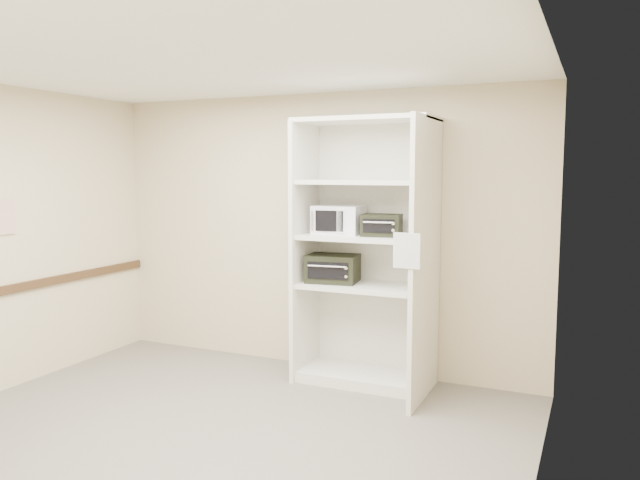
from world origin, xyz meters
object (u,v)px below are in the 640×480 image
at_px(shelving_unit, 370,262).
at_px(toaster_oven_lower, 333,268).
at_px(microwave, 339,220).
at_px(toaster_oven_upper, 382,225).

relative_size(shelving_unit, toaster_oven_lower, 5.26).
xyz_separation_m(shelving_unit, toaster_oven_lower, (-0.36, -0.01, -0.08)).
xyz_separation_m(shelving_unit, microwave, (-0.32, 0.03, 0.37)).
xyz_separation_m(shelving_unit, toaster_oven_upper, (0.11, -0.00, 0.34)).
bearing_deg(microwave, toaster_oven_upper, -7.21).
xyz_separation_m(toaster_oven_upper, toaster_oven_lower, (-0.47, -0.00, -0.42)).
bearing_deg(microwave, shelving_unit, -8.15).
height_order(toaster_oven_upper, toaster_oven_lower, toaster_oven_upper).
distance_m(shelving_unit, toaster_oven_upper, 0.35).
xyz_separation_m(microwave, toaster_oven_upper, (0.43, -0.04, -0.03)).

